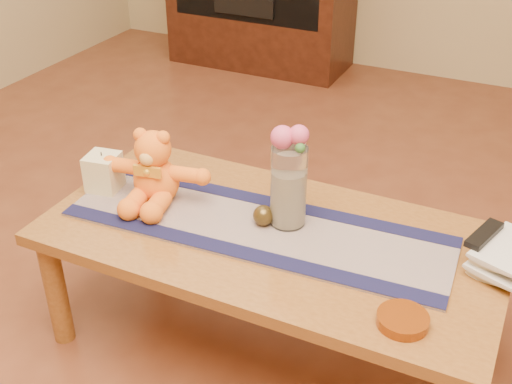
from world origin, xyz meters
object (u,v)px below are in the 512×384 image
at_px(glass_vase, 289,186).
at_px(bronze_ball, 263,215).
at_px(book_bottom, 481,254).
at_px(amber_dish, 403,320).
at_px(tv_remote, 484,234).
at_px(teddy_bear, 155,166).
at_px(pillar_candle, 104,172).

distance_m(glass_vase, bronze_ball, 0.12).
bearing_deg(book_bottom, bronze_ball, -154.60).
height_order(glass_vase, amber_dish, glass_vase).
xyz_separation_m(tv_remote, amber_dish, (-0.13, -0.37, -0.07)).
relative_size(teddy_bear, amber_dish, 2.62).
distance_m(pillar_candle, tv_remote, 1.22).
height_order(teddy_bear, book_bottom, teddy_bear).
relative_size(glass_vase, book_bottom, 1.17).
distance_m(bronze_ball, tv_remote, 0.65).
bearing_deg(bronze_ball, teddy_bear, -178.88).
distance_m(glass_vase, book_bottom, 0.59).
bearing_deg(teddy_bear, bronze_ball, -8.77).
bearing_deg(amber_dish, tv_remote, 70.38).
xyz_separation_m(teddy_bear, bronze_ball, (0.38, 0.01, -0.09)).
bearing_deg(book_bottom, teddy_bear, -158.43).
height_order(pillar_candle, book_bottom, pillar_candle).
bearing_deg(teddy_bear, glass_vase, -3.54).
height_order(teddy_bear, bronze_ball, teddy_bear).
bearing_deg(tv_remote, glass_vase, -155.34).
bearing_deg(pillar_candle, tv_remote, 7.07).
xyz_separation_m(teddy_bear, glass_vase, (0.45, 0.05, 0.01)).
xyz_separation_m(glass_vase, book_bottom, (0.57, 0.09, -0.13)).
bearing_deg(teddy_bear, tv_remote, -2.77).
height_order(book_bottom, amber_dish, amber_dish).
bearing_deg(bronze_ball, glass_vase, 33.38).
relative_size(book_bottom, tv_remote, 1.39).
relative_size(glass_vase, bronze_ball, 4.03).
height_order(book_bottom, tv_remote, tv_remote).
bearing_deg(glass_vase, amber_dish, -33.38).
height_order(glass_vase, book_bottom, glass_vase).
distance_m(pillar_candle, book_bottom, 1.22).
xyz_separation_m(glass_vase, amber_dish, (0.44, -0.29, -0.12)).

